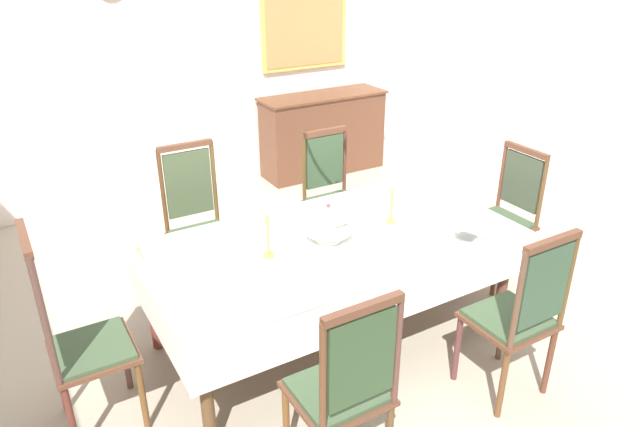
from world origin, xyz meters
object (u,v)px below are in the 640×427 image
chair_south_a (345,386)px  spoon_primary (478,234)px  candlestick_west (268,234)px  framed_painting (304,17)px  chair_south_b (519,313)px  bowl_near_right (157,246)px  chair_north_b (333,193)px  chair_head_west (74,335)px  chair_head_east (505,213)px  soup_tureen (328,223)px  chair_north_a (198,222)px  bowl_near_left (466,239)px  spoon_secondary (139,251)px  dining_table (333,249)px  sideboard (323,134)px  candlestick_east (392,204)px

chair_south_a → spoon_primary: 1.49m
candlestick_west → framed_painting: (1.91, 2.97, 0.80)m
chair_south_b → bowl_near_right: 2.15m
chair_north_b → bowl_near_right: size_ratio=6.88×
chair_head_west → chair_head_east: (3.13, -0.00, -0.05)m
bowl_near_right → chair_head_west: bearing=-143.7°
chair_south_b → soup_tureen: 1.22m
chair_north_a → chair_north_b: size_ratio=1.07×
chair_south_b → bowl_near_left: bearing=81.8°
chair_north_a → spoon_secondary: chair_north_a is taller
chair_north_b → spoon_secondary: 1.80m
dining_table → sideboard: sideboard is taller
bowl_near_right → spoon_primary: size_ratio=0.88×
chair_south_a → bowl_near_right: (-0.44, 1.42, 0.21)m
bowl_near_right → chair_south_b: bearing=-41.5°
bowl_near_right → candlestick_east: bearing=-16.4°
chair_south_a → spoon_secondary: bearing=110.9°
soup_tureen → spoon_secondary: 1.16m
soup_tureen → bowl_near_right: soup_tureen is taller
bowl_near_right → soup_tureen: bearing=-24.0°
chair_north_a → bowl_near_left: bearing=130.4°
chair_south_b → spoon_primary: (0.21, 0.56, 0.19)m
spoon_secondary → framed_painting: (2.56, 2.52, 0.95)m
candlestick_east → bowl_near_right: (-1.44, 0.42, -0.12)m
chair_north_a → chair_north_b: 1.16m
candlestick_east → framed_painting: framed_painting is taller
chair_north_b → sideboard: bearing=-118.5°
spoon_primary → soup_tureen: bearing=163.5°
spoon_primary → sideboard: size_ratio=0.12×
chair_north_a → spoon_primary: chair_north_a is taller
framed_painting → sideboard: bearing=-71.8°
chair_north_a → framed_painting: size_ratio=1.04×
chair_head_west → candlestick_east: size_ratio=3.55×
chair_head_east → spoon_primary: bearing=120.2°
chair_north_b → chair_south_b: bearing=90.0°
chair_head_east → spoon_primary: size_ratio=5.99×
bowl_near_left → chair_south_a: bearing=-156.6°
chair_head_east → candlestick_east: size_ratio=3.07×
dining_table → bowl_near_left: bowl_near_left is taller
soup_tureen → candlestick_east: (0.48, 0.00, 0.02)m
dining_table → chair_head_west: chair_head_west is taller
chair_head_west → candlestick_east: chair_head_west is taller
chair_north_b → chair_head_west: (-2.18, -0.99, 0.05)m
chair_south_b → sideboard: chair_south_b is taller
dining_table → spoon_secondary: (-1.10, 0.45, 0.08)m
chair_north_b → candlestick_east: bearing=80.7°
dining_table → chair_head_west: bearing=180.0°
spoon_primary → framed_painting: bearing=89.5°
candlestick_west → bowl_near_right: 0.70m
dining_table → sideboard: (1.55, 2.72, -0.22)m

